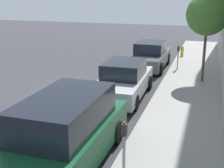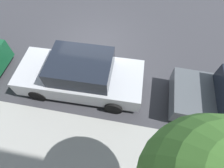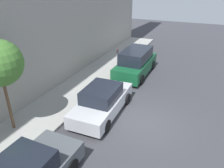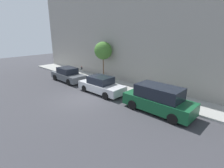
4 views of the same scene
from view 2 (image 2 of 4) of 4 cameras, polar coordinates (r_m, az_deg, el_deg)
ground_plane at (r=8.31m, az=-5.14°, el=12.26°), size 60.00×60.00×0.00m
sidewalk at (r=6.10m, az=-16.55°, el=-21.30°), size 2.72×32.00×0.15m
parked_sedan_second at (r=6.41m, az=-10.20°, el=2.89°), size 1.92×4.54×1.54m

